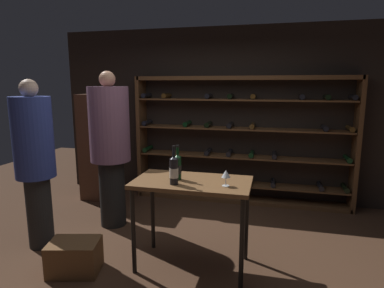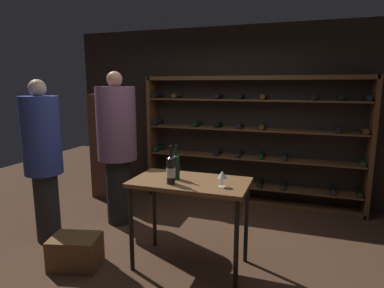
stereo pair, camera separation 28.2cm
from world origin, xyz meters
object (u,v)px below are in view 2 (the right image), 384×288
at_px(person_bystander_dark_jacket, 117,141).
at_px(wine_glass_stemmed_right, 222,175).
at_px(person_guest_blue_shirt, 43,154).
at_px(display_cabinet, 108,146).
at_px(wine_crate, 76,252).
at_px(wine_bottle_gold_foil, 176,166).
at_px(wine_rack, 250,142).
at_px(tasting_table, 190,191).
at_px(wine_bottle_amber_reserve, 171,170).

height_order(person_bystander_dark_jacket, wine_glass_stemmed_right, person_bystander_dark_jacket).
xyz_separation_m(person_guest_blue_shirt, person_bystander_dark_jacket, (0.53, 0.73, 0.06)).
bearing_deg(wine_glass_stemmed_right, display_cabinet, 144.10).
xyz_separation_m(display_cabinet, wine_glass_stemmed_right, (2.33, -1.69, 0.18)).
bearing_deg(wine_crate, wine_bottle_gold_foil, 22.60).
bearing_deg(wine_rack, tasting_table, -97.81).
height_order(wine_crate, wine_glass_stemmed_right, wine_glass_stemmed_right).
relative_size(person_bystander_dark_jacket, display_cabinet, 1.19).
bearing_deg(wine_bottle_gold_foil, tasting_table, -1.48).
height_order(person_guest_blue_shirt, wine_crate, person_guest_blue_shirt).
distance_m(wine_crate, display_cabinet, 2.28).
height_order(person_bystander_dark_jacket, wine_crate, person_bystander_dark_jacket).
bearing_deg(wine_bottle_gold_foil, wine_rack, 78.05).
xyz_separation_m(person_guest_blue_shirt, wine_bottle_amber_reserve, (1.65, -0.15, -0.00)).
bearing_deg(wine_rack, wine_crate, -119.81).
bearing_deg(wine_glass_stemmed_right, wine_bottle_gold_foil, 168.56).
height_order(person_guest_blue_shirt, wine_glass_stemmed_right, person_guest_blue_shirt).
bearing_deg(wine_bottle_amber_reserve, display_cabinet, 136.62).
height_order(wine_crate, wine_bottle_gold_foil, wine_bottle_gold_foil).
distance_m(wine_bottle_amber_reserve, wine_glass_stemmed_right, 0.49).
xyz_separation_m(person_bystander_dark_jacket, display_cabinet, (-0.73, 0.87, -0.26)).
bearing_deg(display_cabinet, wine_bottle_gold_foil, -40.82).
xyz_separation_m(tasting_table, person_bystander_dark_jacket, (-1.26, 0.73, 0.30)).
bearing_deg(wine_crate, display_cabinet, 114.11).
height_order(display_cabinet, wine_glass_stemmed_right, display_cabinet).
xyz_separation_m(tasting_table, wine_bottle_gold_foil, (-0.15, 0.00, 0.24)).
xyz_separation_m(display_cabinet, wine_bottle_gold_foil, (1.84, -1.59, 0.19)).
bearing_deg(wine_bottle_amber_reserve, person_guest_blue_shirt, 174.74).
bearing_deg(tasting_table, wine_bottle_amber_reserve, -131.38).
distance_m(person_guest_blue_shirt, wine_bottle_gold_foil, 1.64).
height_order(wine_rack, tasting_table, wine_rack).
relative_size(person_guest_blue_shirt, wine_bottle_gold_foil, 5.47).
bearing_deg(person_guest_blue_shirt, tasting_table, -159.53).
bearing_deg(display_cabinet, tasting_table, -38.70).
height_order(display_cabinet, wine_bottle_gold_foil, display_cabinet).
distance_m(wine_rack, wine_crate, 2.88).
relative_size(wine_rack, wine_bottle_gold_foil, 9.66).
bearing_deg(wine_rack, person_guest_blue_shirt, -135.76).
height_order(tasting_table, wine_bottle_gold_foil, wine_bottle_gold_foil).
bearing_deg(person_guest_blue_shirt, wine_bottle_amber_reserve, -164.92).
bearing_deg(wine_crate, wine_glass_stemmed_right, 11.59).
relative_size(person_guest_blue_shirt, person_bystander_dark_jacket, 0.95).
height_order(tasting_table, display_cabinet, display_cabinet).
bearing_deg(wine_bottle_amber_reserve, wine_bottle_gold_foil, 93.94).
distance_m(person_guest_blue_shirt, wine_crate, 1.19).
bearing_deg(wine_glass_stemmed_right, person_guest_blue_shirt, 177.53).
height_order(person_guest_blue_shirt, display_cabinet, person_guest_blue_shirt).
xyz_separation_m(wine_crate, wine_glass_stemmed_right, (1.44, 0.30, 0.86)).
bearing_deg(wine_bottle_gold_foil, wine_glass_stemmed_right, -11.44).
relative_size(person_bystander_dark_jacket, wine_bottle_amber_reserve, 5.42).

